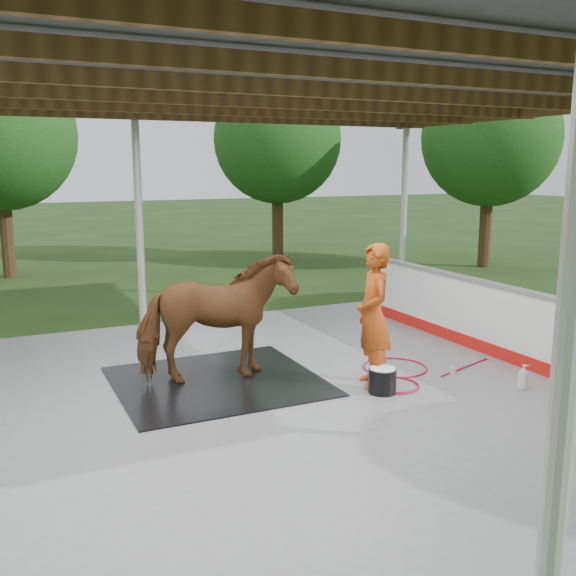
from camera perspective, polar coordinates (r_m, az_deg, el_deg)
name	(u,v)px	position (r m, az deg, el deg)	size (l,w,h in m)	color
ground	(233,421)	(7.83, -4.95, -11.66)	(100.00, 100.00, 0.00)	#1E3814
concrete_slab	(233,419)	(7.82, -4.96, -11.49)	(12.00, 10.00, 0.05)	slate
pavilion_structure	(227,73)	(7.30, -5.48, 18.48)	(12.60, 10.60, 4.05)	beige
dasher_board	(525,331)	(10.09, 20.34, -3.59)	(0.16, 8.00, 1.15)	red
tree_belt	(225,99)	(8.22, -5.62, 16.36)	(28.00, 28.00, 5.80)	#382314
rubber_mat	(217,381)	(9.00, -6.31, -8.22)	(2.73, 2.56, 0.02)	black
horse	(216,318)	(8.75, -6.43, -2.67)	(0.95, 2.10, 1.77)	brown
handler	(373,315)	(8.65, 7.58, -2.43)	(0.71, 0.46, 1.94)	#AF4312
wash_bucket	(382,380)	(8.58, 8.38, -8.09)	(0.37, 0.37, 0.34)	black
soap_bottle_a	(523,377)	(9.17, 20.18, -7.44)	(0.13, 0.13, 0.34)	silver
soap_bottle_b	(453,368)	(9.54, 14.45, -6.93)	(0.08, 0.08, 0.17)	#338CD8
hose_coil	(396,376)	(9.28, 9.54, -7.70)	(2.36, 1.47, 0.02)	#AD0C31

